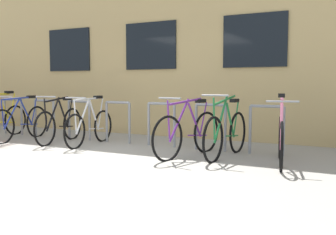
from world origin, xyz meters
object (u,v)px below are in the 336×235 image
Objects in this scene: bicycle_green at (226,133)px; bicycle_blue at (21,122)px; bicycle_white at (90,126)px; bicycle_purple at (188,133)px; bicycle_black at (60,124)px; bicycle_pink at (281,138)px.

bicycle_blue is at bearing -178.21° from bicycle_green.
bicycle_green reaches higher than bicycle_white.
bicycle_green is at bearing -0.12° from bicycle_white.
bicycle_purple is at bearing -160.43° from bicycle_green.
bicycle_black is at bearing 176.28° from bicycle_purple.
bicycle_green is at bearing 19.57° from bicycle_purple.
bicycle_green is at bearing 1.79° from bicycle_blue.
bicycle_black is 3.55m from bicycle_green.
bicycle_green is 4.52m from bicycle_blue.
bicycle_black is at bearing 7.36° from bicycle_blue.
bicycle_pink is 5.42m from bicycle_blue.
bicycle_purple reaches higher than bicycle_blue.
bicycle_white is 1.73m from bicycle_blue.
bicycle_blue is (-4.52, -0.14, -0.01)m from bicycle_green.
bicycle_white is 0.96× the size of bicycle_purple.
bicycle_blue is at bearing 179.01° from bicycle_purple.
bicycle_green is 1.01× the size of bicycle_purple.
bicycle_purple reaches higher than bicycle_black.
bicycle_black is at bearing -178.31° from bicycle_white.
bicycle_purple is (2.21, -0.21, 0.02)m from bicycle_white.
bicycle_purple is at bearing -3.72° from bicycle_black.
bicycle_blue is 1.03× the size of bicycle_purple.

